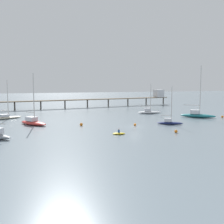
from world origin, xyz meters
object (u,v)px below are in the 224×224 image
(sailboat_teal, at_px, (197,114))
(mooring_buoy_mid, at_px, (176,131))
(dinghy_yellow, at_px, (119,133))
(mooring_buoy_outer, at_px, (135,125))
(pier, at_px, (116,97))
(sailboat_navy, at_px, (169,122))
(sailboat_cream, at_px, (7,117))
(mooring_buoy_inner, at_px, (222,117))
(sailboat_red, at_px, (33,122))
(mooring_buoy_far, at_px, (81,124))
(sailboat_white, at_px, (149,111))

(sailboat_teal, xyz_separation_m, mooring_buoy_mid, (-18.12, -19.20, -0.58))
(dinghy_yellow, bearing_deg, mooring_buoy_mid, -9.66)
(dinghy_yellow, distance_m, mooring_buoy_outer, 11.14)
(pier, distance_m, sailboat_navy, 51.16)
(sailboat_navy, relative_size, mooring_buoy_outer, 15.63)
(pier, xyz_separation_m, mooring_buoy_outer, (-12.11, -50.59, -3.37))
(sailboat_cream, bearing_deg, dinghy_yellow, -54.27)
(mooring_buoy_outer, bearing_deg, mooring_buoy_inner, 11.69)
(sailboat_red, distance_m, sailboat_navy, 32.20)
(sailboat_red, xyz_separation_m, sailboat_cream, (-6.56, 13.18, -0.15))
(mooring_buoy_far, distance_m, mooring_buoy_inner, 40.77)
(mooring_buoy_far, xyz_separation_m, mooring_buoy_inner, (40.70, 2.36, -0.04))
(sailboat_red, xyz_separation_m, mooring_buoy_mid, (26.65, -19.22, -0.45))
(mooring_buoy_far, bearing_deg, sailboat_navy, -11.06)
(sailboat_white, xyz_separation_m, mooring_buoy_outer, (-13.62, -21.55, -0.39))
(sailboat_white, height_order, mooring_buoy_inner, sailboat_white)
(pier, height_order, mooring_buoy_outer, pier)
(sailboat_white, bearing_deg, mooring_buoy_far, -144.78)
(pier, relative_size, sailboat_cream, 7.10)
(mooring_buoy_far, bearing_deg, dinghy_yellow, -68.51)
(sailboat_cream, distance_m, sailboat_navy, 43.54)
(mooring_buoy_outer, bearing_deg, mooring_buoy_far, 162.89)
(pier, height_order, sailboat_cream, sailboat_cream)
(sailboat_red, bearing_deg, mooring_buoy_outer, -21.02)
(pier, distance_m, mooring_buoy_mid, 61.82)
(sailboat_navy, height_order, mooring_buoy_far, sailboat_navy)
(sailboat_teal, xyz_separation_m, mooring_buoy_outer, (-22.50, -8.55, -0.61))
(sailboat_white, bearing_deg, sailboat_navy, -102.71)
(sailboat_navy, height_order, mooring_buoy_mid, sailboat_navy)
(sailboat_red, xyz_separation_m, mooring_buoy_outer, (22.27, -8.56, -0.48))
(sailboat_red, distance_m, dinghy_yellow, 23.14)
(dinghy_yellow, bearing_deg, mooring_buoy_far, 111.49)
(sailboat_red, bearing_deg, mooring_buoy_far, -25.18)
(sailboat_red, distance_m, sailboat_teal, 44.77)
(sailboat_cream, xyz_separation_m, mooring_buoy_outer, (28.83, -21.74, -0.32))
(sailboat_red, bearing_deg, sailboat_cream, 116.47)
(sailboat_white, height_order, sailboat_teal, sailboat_teal)
(sailboat_cream, bearing_deg, sailboat_teal, -14.41)
(sailboat_red, height_order, mooring_buoy_mid, sailboat_red)
(sailboat_white, distance_m, sailboat_teal, 15.75)
(sailboat_red, relative_size, sailboat_teal, 0.83)
(sailboat_navy, distance_m, sailboat_white, 22.47)
(sailboat_red, height_order, mooring_buoy_far, sailboat_red)
(mooring_buoy_far, height_order, mooring_buoy_outer, mooring_buoy_far)
(dinghy_yellow, height_order, mooring_buoy_outer, dinghy_yellow)
(pier, height_order, mooring_buoy_mid, pier)
(mooring_buoy_inner, bearing_deg, mooring_buoy_far, -176.68)
(sailboat_teal, xyz_separation_m, mooring_buoy_inner, (6.43, -2.56, -0.58))
(sailboat_teal, height_order, mooring_buoy_far, sailboat_teal)
(sailboat_cream, bearing_deg, sailboat_red, -63.53)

